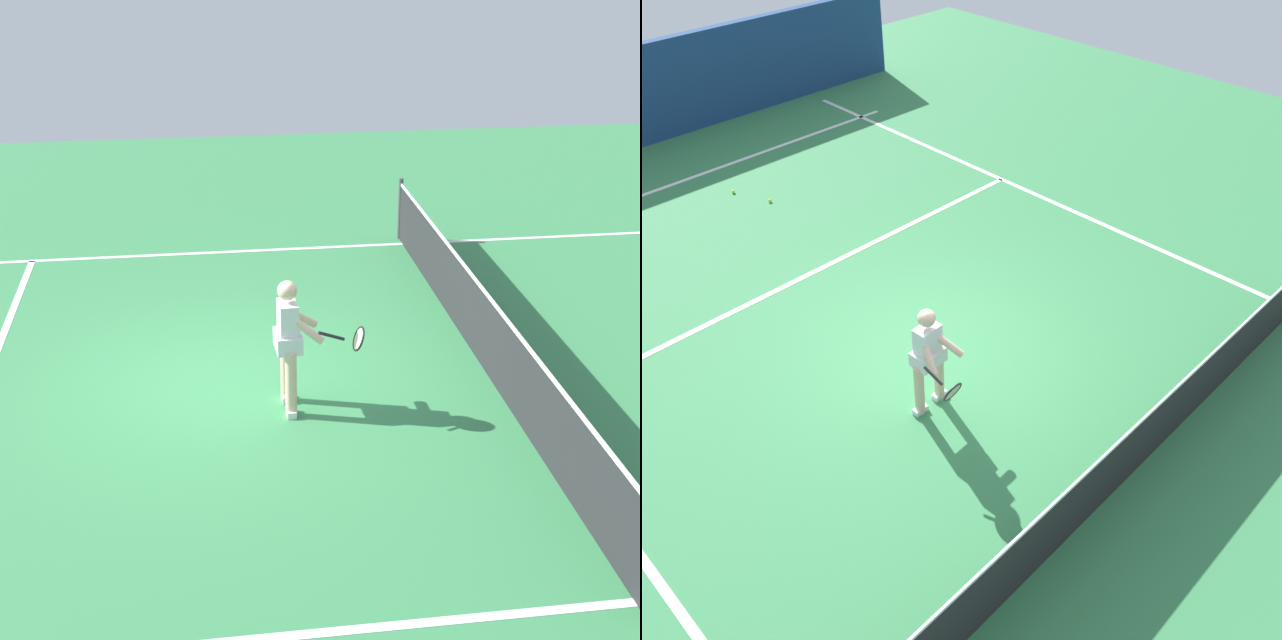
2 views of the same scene
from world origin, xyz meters
TOP-DOWN VIEW (x-y plane):
  - ground_plane at (0.00, 0.00)m, footprint 25.45×25.45m
  - sideline_left_marking at (-4.48, 0.00)m, footprint 0.10×17.58m
  - court_net at (0.00, 3.26)m, footprint 9.63×0.08m
  - tennis_player at (0.83, 0.80)m, footprint 0.76×0.95m

SIDE VIEW (x-z plane):
  - ground_plane at x=0.00m, z-range 0.00..0.00m
  - sideline_left_marking at x=-4.48m, z-range 0.00..0.01m
  - court_net at x=0.00m, z-range -0.03..1.01m
  - tennis_player at x=0.83m, z-range 0.07..1.62m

